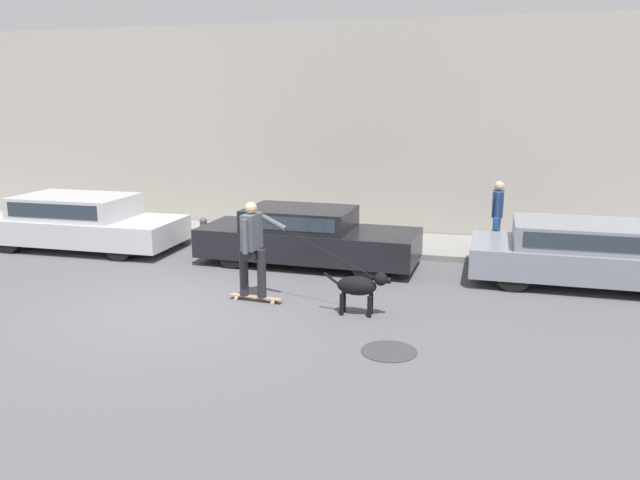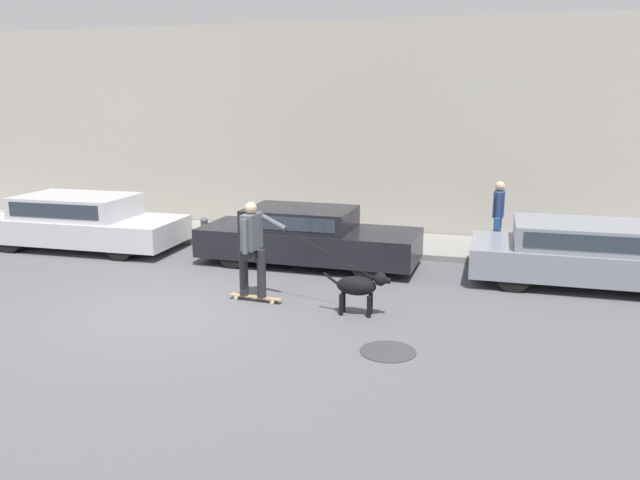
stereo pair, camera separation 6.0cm
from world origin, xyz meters
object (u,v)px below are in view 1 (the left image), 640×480
Objects in this scene: parked_car_1 at (306,237)px; dog at (360,286)px; parked_car_2 at (583,254)px; fire_hydrant at (204,232)px; skateboarder at (253,246)px; parked_car_0 at (81,222)px; pedestrian_with_bag at (497,213)px.

parked_car_1 is 3.30m from dog.
parked_car_2 is 8.15m from fire_hydrant.
skateboarder is at bearing -92.36° from parked_car_1.
parked_car_0 reaches higher than parked_car_1.
parked_car_1 is 1.71× the size of skateboarder.
skateboarder reaches higher than parked_car_1.
parked_car_0 is 10.88m from parked_car_2.
parked_car_0 is 2.97× the size of pedestrian_with_bag.
parked_car_0 is at bearing -178.55° from parked_car_1.
dog is 1.99m from skateboarder.
skateboarder reaches higher than pedestrian_with_bag.
parked_car_0 is at bearing -179.93° from parked_car_2.
dog is (-3.68, -2.81, -0.11)m from parked_car_2.
skateboarder is at bearing 50.32° from pedestrian_with_bag.
skateboarder is at bearing 172.31° from dog.
parked_car_2 is at bearing 35.80° from dog.
fire_hydrant is (-2.70, 0.70, -0.19)m from parked_car_1.
pedestrian_with_bag is (4.01, 4.38, -0.01)m from skateboarder.
parked_car_2 is 3.80× the size of dog.
parked_car_2 is (10.88, 0.00, -0.02)m from parked_car_0.
parked_car_2 is at bearing -4.94° from fire_hydrant.
dog is 5.66m from fire_hydrant.
parked_car_1 is 2.98× the size of pedestrian_with_bag.
pedestrian_with_bag reaches higher than parked_car_0.
fire_hydrant is at bearing 175.12° from parked_car_2.
skateboarder reaches higher than dog.
pedestrian_with_bag is at bearing 63.81° from dog.
parked_car_1 reaches higher than parked_car_2.
pedestrian_with_bag is 6.66m from fire_hydrant.
dog is at bearing -56.81° from parked_car_1.
parked_car_1 is at bearing 90.53° from skateboarder.
parked_car_0 reaches higher than dog.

